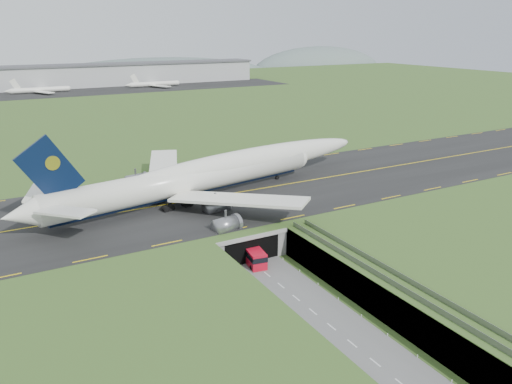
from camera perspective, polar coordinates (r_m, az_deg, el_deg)
ground at (r=94.23m, az=1.91°, el=-9.99°), size 900.00×900.00×0.00m
airfield_deck at (r=92.86m, az=1.93°, el=-8.35°), size 800.00×800.00×6.00m
trench_road at (r=88.64m, az=4.44°, el=-11.90°), size 12.00×75.00×0.20m
taxiway at (r=119.05m, az=-6.20°, el=-0.77°), size 800.00×44.00×0.18m
tunnel_portal at (r=106.10m, az=-2.70°, el=-4.67°), size 17.00×22.30×6.00m
guideway at (r=84.50m, az=15.30°, el=-10.10°), size 3.00×53.00×7.05m
jumbo_jet at (r=120.05m, az=-4.88°, el=2.12°), size 95.28×60.54×20.33m
shuttle_tram at (r=99.36m, az=-0.32°, el=-7.26°), size 4.19×8.43×3.28m
cargo_terminal at (r=374.40m, az=-22.75°, el=12.04°), size 320.00×67.00×15.60m
distant_hills at (r=514.91m, az=-17.11°, el=11.89°), size 700.00×91.00×60.00m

